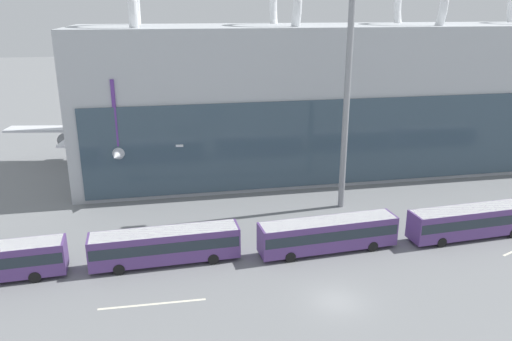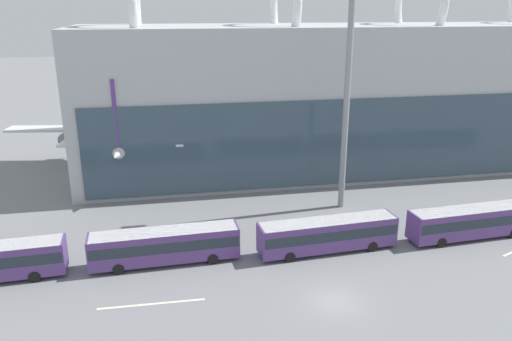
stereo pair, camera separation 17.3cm
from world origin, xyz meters
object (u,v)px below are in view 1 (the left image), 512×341
Objects in this scene: airliner_parked_remote at (418,98)px; floodlight_mast at (349,63)px; shuttle_bus_4 at (472,220)px; shuttle_bus_3 at (328,233)px; shuttle_bus_2 at (165,244)px; airliner_at_gate_far at (146,120)px.

floodlight_mast reaches higher than airliner_parked_remote.
shuttle_bus_4 is at bearing -46.29° from floodlight_mast.
airliner_parked_remote is 60.68m from shuttle_bus_3.
airliner_parked_remote reaches higher than shuttle_bus_2.
floodlight_mast is at bearing -128.03° from airliner_at_gate_far.
shuttle_bus_2 is at bearing 174.12° from shuttle_bus_3.
shuttle_bus_2 is 30.24m from shuttle_bus_4.
shuttle_bus_3 is at bearing -4.08° from shuttle_bus_2.
airliner_parked_remote is at bearing 50.64° from shuttle_bus_3.
shuttle_bus_4 is (30.24, -0.54, 0.00)m from shuttle_bus_2.
shuttle_bus_4 is at bearing 10.58° from airliner_parked_remote.
shuttle_bus_2 is at bearing -13.12° from airliner_parked_remote.
airliner_at_gate_far is at bearing -41.32° from airliner_parked_remote.
airliner_at_gate_far is 34.35m from floodlight_mast.
shuttle_bus_2 and shuttle_bus_4 have the same top height.
shuttle_bus_4 is 0.46× the size of floodlight_mast.
floodlight_mast is (-30.14, -38.79, 11.33)m from airliner_parked_remote.
floodlight_mast is at bearing 23.93° from shuttle_bus_2.
airliner_parked_remote is at bearing 52.15° from floodlight_mast.
shuttle_bus_2 is 1.00× the size of shuttle_bus_3.
airliner_at_gate_far is 3.05× the size of shuttle_bus_2.
airliner_at_gate_far is 3.04× the size of shuttle_bus_3.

